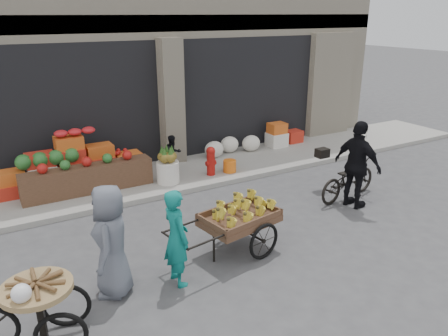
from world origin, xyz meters
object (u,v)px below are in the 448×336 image
seated_person (173,154)px  vendor_grey (111,241)px  fire_hydrant (211,160)px  vendor_woman (176,237)px  banana_cart (237,217)px  bicycle (348,179)px  cyclist (357,165)px  tricycle_cart (39,305)px  pineapple_bin (168,172)px  orange_bucket (230,166)px

seated_person → vendor_grey: bearing=-134.0°
fire_hydrant → vendor_woman: bearing=-125.1°
banana_cart → bicycle: 3.37m
vendor_woman → cyclist: bearing=-84.3°
tricycle_cart → vendor_grey: bearing=46.7°
seated_person → cyclist: bearing=-64.3°
pineapple_bin → fire_hydrant: size_ratio=0.73×
orange_bucket → banana_cart: bearing=-118.7°
tricycle_cart → cyclist: bearing=26.6°
fire_hydrant → seated_person: 0.96m
seated_person → vendor_woman: (-1.79, -4.19, 0.17)m
pineapple_bin → vendor_grey: (-2.28, -3.37, 0.46)m
fire_hydrant → cyclist: (1.84, -2.89, 0.41)m
fire_hydrant → cyclist: 3.45m
banana_cart → pineapple_bin: bearing=77.7°
tricycle_cart → cyclist: size_ratio=0.79×
orange_bucket → cyclist: (1.34, -2.84, 0.65)m
fire_hydrant → tricycle_cart: 5.94m
orange_bucket → vendor_grey: (-3.88, -3.27, 0.56)m
vendor_grey → bicycle: 5.49m
banana_cart → orange_bucket: bearing=51.5°
cyclist → pineapple_bin: bearing=36.7°
cyclist → banana_cart: bearing=88.1°
seated_person → bicycle: (2.74, -3.14, -0.13)m
seated_person → vendor_woman: vendor_woman is taller
orange_bucket → banana_cart: banana_cart is taller
pineapple_bin → banana_cart: (-0.14, -3.28, 0.28)m
tricycle_cart → seated_person: bearing=67.8°
vendor_woman → cyclist: cyclist is taller
orange_bucket → tricycle_cart: size_ratio=0.22×
pineapple_bin → banana_cart: size_ratio=0.23×
banana_cart → tricycle_cart: 3.29m
orange_bucket → vendor_woman: bearing=-130.5°
vendor_woman → cyclist: 4.38m
orange_bucket → vendor_grey: size_ratio=0.19×
fire_hydrant → seated_person: bearing=137.1°
vendor_grey → seated_person: bearing=173.0°
pineapple_bin → tricycle_cart: tricycle_cart is taller
orange_bucket → vendor_grey: vendor_grey is taller
fire_hydrant → tricycle_cart: (-4.45, -3.92, 0.06)m
orange_bucket → seated_person: 1.42m
orange_bucket → vendor_grey: bearing=-139.9°
tricycle_cart → pineapple_bin: bearing=67.1°
pineapple_bin → tricycle_cart: size_ratio=0.36×
pineapple_bin → orange_bucket: pineapple_bin is taller
orange_bucket → cyclist: bearing=-64.7°
orange_bucket → vendor_grey: 5.10m
cyclist → vendor_grey: bearing=86.4°
pineapple_bin → vendor_woman: vendor_woman is taller
seated_person → tricycle_cart: size_ratio=0.64×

